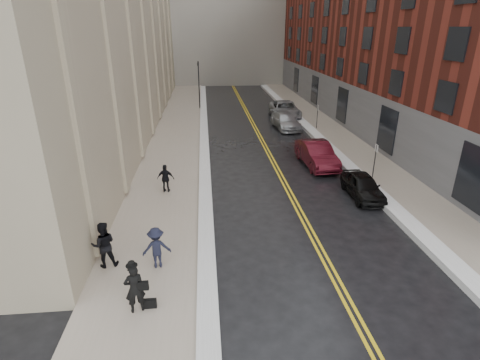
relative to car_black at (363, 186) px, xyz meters
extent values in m
plane|color=black|center=(-6.28, -5.68, -0.64)|extent=(160.00, 160.00, 0.00)
cube|color=gray|center=(-10.78, 10.32, -0.56)|extent=(4.00, 64.00, 0.15)
cube|color=gray|center=(2.72, 10.32, -0.56)|extent=(3.00, 64.00, 0.15)
cube|color=gold|center=(-3.90, 10.32, -0.64)|extent=(0.12, 64.00, 0.01)
cube|color=gold|center=(-3.66, 10.32, -0.64)|extent=(0.12, 64.00, 0.01)
cube|color=white|center=(-8.48, 10.32, -0.51)|extent=(0.70, 60.80, 0.26)
cube|color=white|center=(0.87, 10.32, -0.49)|extent=(0.85, 60.80, 0.30)
cube|color=maroon|center=(11.22, 17.32, 8.36)|extent=(14.00, 50.00, 18.00)
cylinder|color=black|center=(-8.88, 24.32, 1.96)|extent=(0.12, 0.12, 5.20)
imported|color=black|center=(-8.88, 24.32, 3.96)|extent=(0.18, 0.15, 0.90)
cylinder|color=black|center=(1.62, 2.32, 0.46)|extent=(0.06, 0.06, 2.20)
cube|color=white|center=(1.62, 2.32, 1.36)|extent=(0.02, 0.35, 0.45)
cylinder|color=black|center=(1.62, 14.32, 0.46)|extent=(0.06, 0.06, 2.20)
cube|color=white|center=(1.62, 14.32, 1.36)|extent=(0.02, 0.35, 0.45)
imported|color=black|center=(0.00, 0.00, 0.00)|extent=(1.57, 3.77, 1.28)
imported|color=#460C16|center=(-1.08, 5.11, 0.16)|extent=(1.95, 4.92, 1.59)
imported|color=#A2A4A9|center=(-1.08, 15.11, 0.05)|extent=(2.38, 4.90, 1.37)
imported|color=#9DA0A5|center=(-0.27, 19.37, 0.18)|extent=(2.98, 6.02, 1.64)
imported|color=black|center=(-10.73, -8.05, 0.37)|extent=(0.72, 0.57, 1.72)
imported|color=black|center=(-12.28, -5.44, 0.42)|extent=(1.02, 0.87, 1.83)
imported|color=black|center=(-10.32, -5.67, 0.33)|extent=(1.14, 0.76, 1.63)
imported|color=black|center=(-10.60, 1.35, 0.30)|extent=(0.96, 0.50, 1.57)
camera|label=1|loc=(-8.35, -17.84, 7.93)|focal=28.00mm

